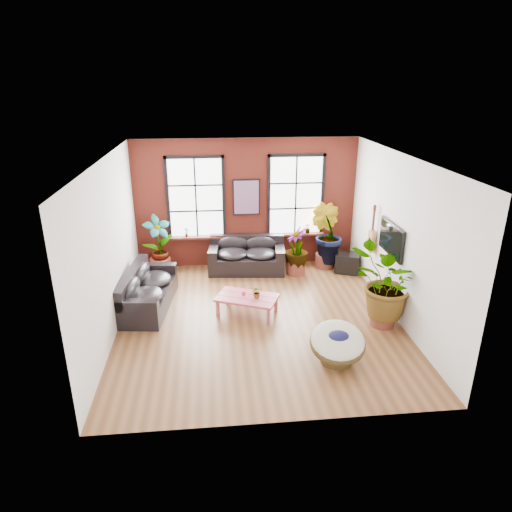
{
  "coord_description": "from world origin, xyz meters",
  "views": [
    {
      "loc": [
        -0.95,
        -8.78,
        4.91
      ],
      "look_at": [
        0.0,
        0.6,
        1.25
      ],
      "focal_mm": 32.0,
      "sensor_mm": 36.0,
      "label": 1
    }
  ],
  "objects_px": {
    "sofa_left": "(146,291)",
    "papasan_chair": "(337,343)",
    "sofa_back": "(247,256)",
    "coffee_table": "(247,299)"
  },
  "relations": [
    {
      "from": "sofa_left",
      "to": "coffee_table",
      "type": "xyz_separation_m",
      "value": [
        2.28,
        -0.56,
        -0.02
      ]
    },
    {
      "from": "papasan_chair",
      "to": "sofa_back",
      "type": "bearing_deg",
      "value": 113.36
    },
    {
      "from": "sofa_back",
      "to": "coffee_table",
      "type": "distance_m",
      "value": 2.51
    },
    {
      "from": "coffee_table",
      "to": "sofa_back",
      "type": "bearing_deg",
      "value": 109.19
    },
    {
      "from": "papasan_chair",
      "to": "coffee_table",
      "type": "bearing_deg",
      "value": 133.92
    },
    {
      "from": "sofa_left",
      "to": "papasan_chair",
      "type": "height_order",
      "value": "sofa_left"
    },
    {
      "from": "sofa_back",
      "to": "sofa_left",
      "type": "height_order",
      "value": "sofa_back"
    },
    {
      "from": "sofa_left",
      "to": "coffee_table",
      "type": "bearing_deg",
      "value": -96.98
    },
    {
      "from": "papasan_chair",
      "to": "sofa_left",
      "type": "bearing_deg",
      "value": 152.95
    },
    {
      "from": "sofa_left",
      "to": "papasan_chair",
      "type": "bearing_deg",
      "value": -117.44
    }
  ]
}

